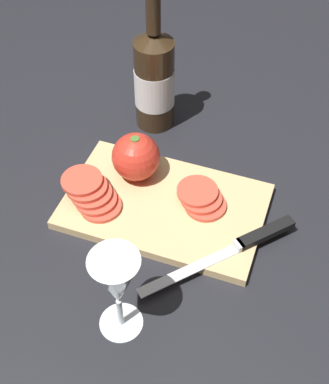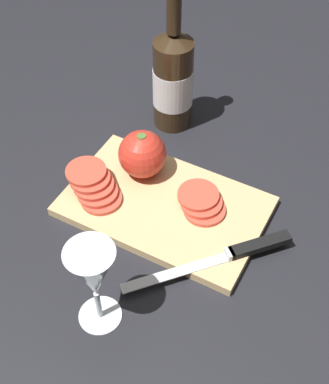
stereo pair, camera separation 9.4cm
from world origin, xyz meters
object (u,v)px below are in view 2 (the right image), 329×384
object	(u,v)px
wine_bottle	(173,79)
whole_tomato	(142,154)
wine_glass	(91,275)
tomato_slice_stack_near	(201,202)
knife	(244,250)
tomato_slice_stack_far	(94,185)

from	to	relation	value
wine_bottle	whole_tomato	size ratio (longest dim) A/B	3.39
wine_glass	tomato_slice_stack_near	xyz separation A→B (m)	(0.05, 0.26, -0.08)
knife	tomato_slice_stack_far	distance (m)	0.30
whole_tomato	tomato_slice_stack_near	size ratio (longest dim) A/B	0.96
knife	tomato_slice_stack_far	world-z (taller)	tomato_slice_stack_far
wine_glass	whole_tomato	bearing A→B (deg)	106.12
tomato_slice_stack_near	tomato_slice_stack_far	bearing A→B (deg)	-161.82
knife	tomato_slice_stack_near	world-z (taller)	tomato_slice_stack_near
tomato_slice_stack_near	knife	bearing A→B (deg)	-27.97
whole_tomato	tomato_slice_stack_far	xyz separation A→B (m)	(-0.05, -0.09, -0.03)
whole_tomato	tomato_slice_stack_far	size ratio (longest dim) A/B	0.76
tomato_slice_stack_near	tomato_slice_stack_far	world-z (taller)	tomato_slice_stack_far
wine_bottle	wine_glass	size ratio (longest dim) A/B	1.82
wine_bottle	tomato_slice_stack_near	world-z (taller)	wine_bottle
tomato_slice_stack_far	wine_glass	bearing A→B (deg)	-55.96
tomato_slice_stack_near	wine_glass	bearing A→B (deg)	-101.32
whole_tomato	knife	xyz separation A→B (m)	(0.24, -0.08, -0.04)
wine_bottle	knife	size ratio (longest dim) A/B	1.31
tomato_slice_stack_near	tomato_slice_stack_far	distance (m)	0.20
whole_tomato	tomato_slice_stack_far	distance (m)	0.11
wine_bottle	knife	world-z (taller)	wine_bottle
wine_glass	knife	distance (m)	0.28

